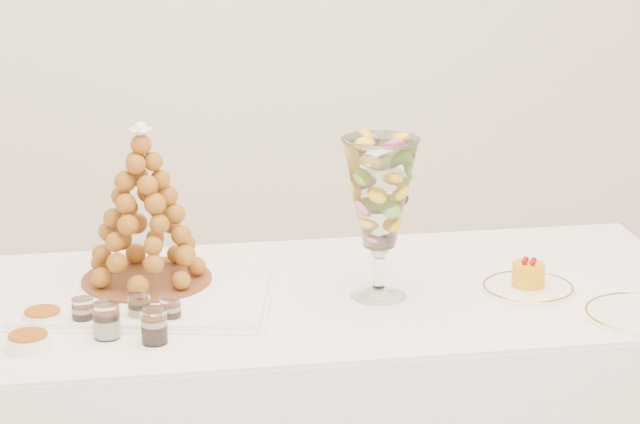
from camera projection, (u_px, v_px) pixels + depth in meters
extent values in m
cube|color=white|center=(284.00, 297.00, 2.92)|extent=(1.97, 0.80, 0.01)
cube|color=white|center=(147.00, 294.00, 2.89)|extent=(0.63, 0.52, 0.02)
cylinder|color=white|center=(378.00, 291.00, 2.91)|extent=(0.13, 0.13, 0.02)
cylinder|color=white|center=(379.00, 269.00, 2.89)|extent=(0.03, 0.03, 0.09)
sphere|color=white|center=(379.00, 250.00, 2.88)|extent=(0.04, 0.04, 0.04)
cylinder|color=white|center=(528.00, 288.00, 2.94)|extent=(0.22, 0.22, 0.01)
cylinder|color=white|center=(640.00, 315.00, 2.78)|extent=(0.25, 0.25, 0.01)
cylinder|color=white|center=(83.00, 313.00, 2.72)|extent=(0.05, 0.05, 0.06)
cylinder|color=white|center=(139.00, 308.00, 2.74)|extent=(0.05, 0.05, 0.07)
cylinder|color=white|center=(171.00, 311.00, 2.73)|extent=(0.06, 0.06, 0.06)
cylinder|color=white|center=(106.00, 320.00, 2.66)|extent=(0.07, 0.07, 0.08)
cylinder|color=white|center=(154.00, 326.00, 2.63)|extent=(0.07, 0.07, 0.08)
cylinder|color=white|center=(43.00, 318.00, 2.74)|extent=(0.09, 0.09, 0.03)
cylinder|color=white|center=(28.00, 342.00, 2.61)|extent=(0.09, 0.09, 0.03)
cylinder|color=brown|center=(147.00, 279.00, 2.95)|extent=(0.31, 0.31, 0.01)
cone|color=#915316|center=(144.00, 203.00, 2.90)|extent=(0.32, 0.32, 0.37)
sphere|color=white|center=(140.00, 130.00, 2.85)|extent=(0.04, 0.04, 0.04)
cylinder|color=orange|center=(528.00, 274.00, 2.94)|extent=(0.08, 0.08, 0.05)
sphere|color=#93050D|center=(534.00, 260.00, 2.93)|extent=(0.01, 0.01, 0.01)
sphere|color=#93050D|center=(526.00, 259.00, 2.94)|extent=(0.01, 0.01, 0.01)
sphere|color=#93050D|center=(524.00, 262.00, 2.92)|extent=(0.01, 0.01, 0.01)
sphere|color=#93050D|center=(533.00, 262.00, 2.92)|extent=(0.01, 0.01, 0.01)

